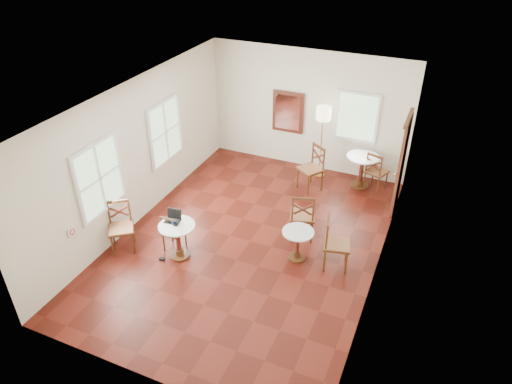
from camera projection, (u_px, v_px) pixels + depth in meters
ground at (250, 241)px, 9.48m from camera, size 7.00×7.00×0.00m
room_shell at (252, 152)px, 8.71m from camera, size 5.02×7.02×3.01m
cafe_table_near at (178, 237)px, 8.85m from camera, size 0.69×0.69×0.73m
cafe_table_mid at (298, 242)px, 8.83m from camera, size 0.60×0.60×0.64m
cafe_table_back at (362, 168)px, 11.05m from camera, size 0.76×0.76×0.80m
chair_near_a at (173, 232)px, 9.07m from camera, size 0.38×0.38×0.82m
chair_near_b at (121, 227)px, 9.03m from camera, size 0.66×0.66×1.02m
chair_mid_a at (302, 216)px, 9.32m from camera, size 0.62×0.62×1.06m
chair_mid_b at (335, 243)px, 8.58m from camera, size 0.58×0.58×1.05m
chair_back_a at (376, 171)px, 10.92m from camera, size 0.58×0.58×0.98m
chair_back_b at (311, 168)px, 10.94m from camera, size 0.69×0.69×1.08m
floor_lamp at (323, 118)px, 10.97m from camera, size 0.35×0.35×1.80m
laptop at (173, 218)px, 8.83m from camera, size 0.31×0.27×0.20m
mouse at (175, 225)px, 8.68m from camera, size 0.10×0.07×0.04m
navy_mug at (174, 223)px, 8.70m from camera, size 0.11×0.07×0.08m
water_glass at (177, 223)px, 8.68m from camera, size 0.06×0.06×0.11m
power_adapter at (162, 259)px, 8.98m from camera, size 0.10×0.06×0.04m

